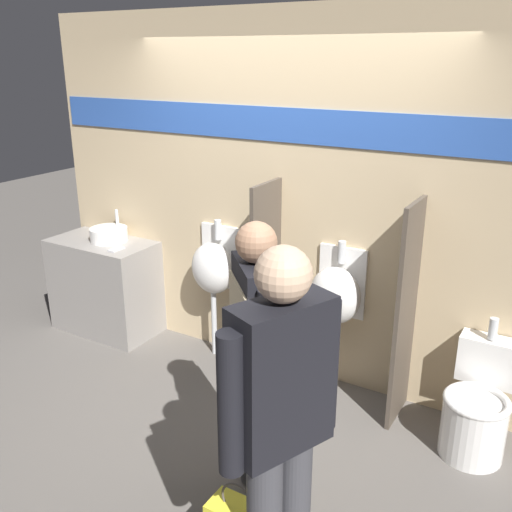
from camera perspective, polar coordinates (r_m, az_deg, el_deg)
ground_plane at (r=4.31m, az=-1.19°, el=-13.93°), size 16.00×16.00×0.00m
display_wall at (r=4.24m, az=2.99°, el=5.62°), size 4.36×0.07×2.70m
sink_counter at (r=5.28m, az=-14.84°, el=-2.90°), size 0.94×0.51×0.84m
sink_basin at (r=5.12m, az=-14.49°, el=2.13°), size 0.32×0.32×0.25m
cell_phone at (r=4.88m, az=-13.77°, el=0.67°), size 0.07×0.14×0.01m
divider_near_counter at (r=4.25m, az=0.98°, el=-2.78°), size 0.03×0.41×1.53m
divider_mid at (r=3.88m, az=14.71°, el=-5.73°), size 0.03×0.41×1.53m
urinal_near_counter at (r=4.58m, az=-4.26°, el=-1.21°), size 0.38×0.26×1.14m
urinal_far at (r=4.10m, az=7.97°, el=-3.89°), size 0.38×0.26×1.14m
toilet at (r=3.93m, az=21.21°, el=-14.19°), size 0.40×0.57×0.83m
person_in_vest at (r=3.03m, az=0.02°, el=-8.88°), size 0.44×0.45×1.61m
person_with_lanyard at (r=2.46m, az=2.49°, el=-16.20°), size 0.34×0.56×1.71m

